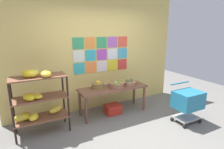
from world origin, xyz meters
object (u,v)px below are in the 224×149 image
object	(u,v)px
display_table	(113,90)
fruit_basket_right	(117,84)
produce_crate_under_table	(113,109)
fruit_basket_back_left	(98,85)
fruit_basket_centre	(130,82)
shopping_cart	(188,101)
banana_shelf_unit	(38,97)

from	to	relation	value
display_table	fruit_basket_right	world-z (taller)	fruit_basket_right
display_table	produce_crate_under_table	bearing A→B (deg)	-123.74
fruit_basket_back_left	fruit_basket_centre	world-z (taller)	fruit_basket_back_left
fruit_basket_centre	fruit_basket_right	world-z (taller)	fruit_basket_right
display_table	fruit_basket_back_left	xyz separation A→B (m)	(-0.34, 0.10, 0.16)
shopping_cart	fruit_basket_centre	bearing A→B (deg)	113.88
banana_shelf_unit	display_table	distance (m)	1.67
fruit_basket_centre	fruit_basket_back_left	bearing A→B (deg)	171.50
display_table	produce_crate_under_table	distance (m)	0.45
fruit_basket_right	display_table	bearing A→B (deg)	163.82
display_table	fruit_basket_right	distance (m)	0.17
fruit_basket_centre	produce_crate_under_table	world-z (taller)	fruit_basket_centre
banana_shelf_unit	shopping_cart	bearing A→B (deg)	-19.14
banana_shelf_unit	fruit_basket_centre	xyz separation A→B (m)	(2.10, 0.13, -0.04)
fruit_basket_back_left	produce_crate_under_table	world-z (taller)	fruit_basket_back_left
produce_crate_under_table	fruit_basket_right	bearing A→B (deg)	8.00
banana_shelf_unit	produce_crate_under_table	size ratio (longest dim) A/B	3.49
banana_shelf_unit	shopping_cart	size ratio (longest dim) A/B	1.54
fruit_basket_centre	fruit_basket_right	distance (m)	0.37
fruit_basket_right	shopping_cart	bearing A→B (deg)	-44.87
display_table	fruit_basket_right	xyz separation A→B (m)	(0.08, -0.02, 0.15)
fruit_basket_back_left	shopping_cart	xyz separation A→B (m)	(1.54, -1.24, -0.24)
banana_shelf_unit	produce_crate_under_table	bearing A→B (deg)	3.80
display_table	shopping_cart	distance (m)	1.65
fruit_basket_right	produce_crate_under_table	distance (m)	0.61
produce_crate_under_table	shopping_cart	distance (m)	1.69
banana_shelf_unit	fruit_basket_centre	size ratio (longest dim) A/B	3.85
banana_shelf_unit	display_table	xyz separation A→B (m)	(1.65, 0.15, -0.18)
shopping_cart	fruit_basket_back_left	bearing A→B (deg)	131.24
fruit_basket_centre	fruit_basket_right	bearing A→B (deg)	-179.36
display_table	banana_shelf_unit	bearing A→B (deg)	-174.95
fruit_basket_back_left	fruit_basket_right	distance (m)	0.44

